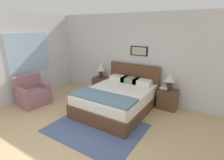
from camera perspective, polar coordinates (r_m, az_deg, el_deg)
ground_plane at (r=3.62m, az=-19.91°, el=-21.79°), size 16.00×16.00×0.00m
wall_back at (r=5.51m, az=6.48°, el=7.53°), size 7.76×0.09×2.60m
wall_left at (r=6.09m, az=-25.10°, el=6.98°), size 0.08×5.66×2.60m
area_rug_main at (r=4.13m, az=-5.17°, el=-15.31°), size 2.05×1.61×0.01m
bed at (r=4.78m, az=1.75°, el=-6.15°), size 1.64×2.10×1.11m
armchair at (r=5.63m, az=-24.35°, el=-4.37°), size 0.77×0.85×0.84m
nightstand_near_window at (r=6.03m, az=-3.53°, el=-1.65°), size 0.51×0.43×0.54m
nightstand_by_door at (r=5.12m, az=17.73°, el=-5.99°), size 0.51×0.43×0.54m
table_lamp_near_window at (r=5.89m, az=-3.68°, el=3.86°), size 0.30×0.30×0.47m
table_lamp_by_door at (r=4.95m, az=18.42°, el=0.38°), size 0.30×0.30×0.47m
book_thick_bottom at (r=5.01m, az=16.64°, el=-2.85°), size 0.22×0.24×0.04m
book_hardcover_middle at (r=5.00m, az=16.68°, el=-2.45°), size 0.21×0.21×0.03m
book_novel_upper at (r=4.99m, az=16.71°, el=-2.13°), size 0.17×0.28×0.03m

